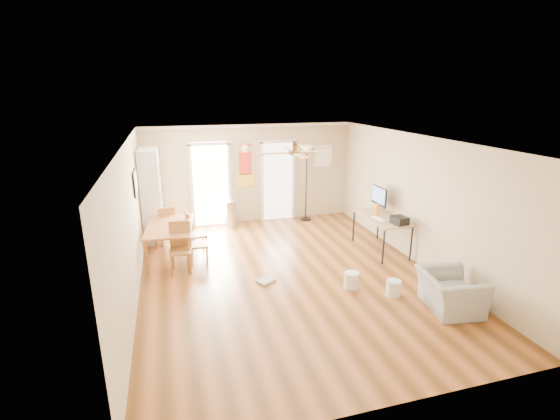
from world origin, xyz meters
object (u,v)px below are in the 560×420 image
object	(u,v)px
dining_chair_right_a	(196,233)
torchiere_lamp	(306,184)
dining_table	(171,243)
armchair	(449,292)
wastebasket_a	(351,280)
trash_can	(231,214)
bookshelf	(151,195)
printer	(400,220)
dining_chair_near	(180,248)
computer_desk	(381,234)
dining_chair_right_b	(199,242)
dining_chair_far	(165,226)
wastebasket_b	(394,288)

from	to	relation	value
dining_chair_right_a	torchiere_lamp	distance (m)	3.48
dining_table	armchair	xyz separation A→B (m)	(4.30, -3.29, -0.07)
wastebasket_a	trash_can	bearing A→B (deg)	111.06
bookshelf	printer	distance (m)	5.61
dining_chair_right_a	wastebasket_a	xyz separation A→B (m)	(2.54, -2.40, -0.33)
printer	dining_chair_near	bearing A→B (deg)	163.09
dining_chair_right_a	dining_chair_near	xyz separation A→B (m)	(-0.38, -0.89, 0.02)
dining_table	computer_desk	size ratio (longest dim) A/B	1.04
dining_chair_right_a	trash_can	size ratio (longest dim) A/B	1.38
bookshelf	dining_chair_near	xyz separation A→B (m)	(0.54, -2.03, -0.59)
bookshelf	dining_chair_right_b	distance (m)	2.02
dining_chair_right_a	wastebasket_a	size ratio (longest dim) A/B	3.15
dining_chair_right_a	dining_chair_far	world-z (taller)	dining_chair_right_a
dining_chair_right_b	torchiere_lamp	world-z (taller)	torchiere_lamp
wastebasket_a	dining_chair_near	bearing A→B (deg)	152.51
printer	armchair	size ratio (longest dim) A/B	0.33
bookshelf	computer_desk	xyz separation A→B (m)	(4.85, -2.09, -0.70)
dining_chair_near	armchair	size ratio (longest dim) A/B	1.04
wastebasket_a	armchair	size ratio (longest dim) A/B	0.32
dining_table	printer	bearing A→B (deg)	-15.26
dining_chair_near	wastebasket_b	size ratio (longest dim) A/B	3.49
dining_chair_near	printer	size ratio (longest dim) A/B	3.17
dining_chair_right_a	armchair	xyz separation A→B (m)	(3.75, -3.50, -0.17)
dining_chair_near	armchair	world-z (taller)	dining_chair_near
printer	wastebasket_b	distance (m)	1.81
dining_table	dining_chair_near	distance (m)	0.71
dining_chair_near	wastebasket_b	bearing A→B (deg)	-23.71
dining_table	dining_chair_far	world-z (taller)	dining_chair_far
dining_chair_right_b	dining_chair_near	xyz separation A→B (m)	(-0.38, -0.34, 0.04)
trash_can	dining_chair_right_a	bearing A→B (deg)	-122.36
dining_chair_right_a	wastebasket_b	distance (m)	4.25
dining_chair_near	dining_chair_far	xyz separation A→B (m)	(-0.27, 1.60, -0.04)
printer	torchiere_lamp	bearing A→B (deg)	98.60
dining_chair_right_b	armchair	distance (m)	4.78
trash_can	wastebasket_a	size ratio (longest dim) A/B	2.28
dining_chair_right_a	armchair	bearing A→B (deg)	-139.20
torchiere_lamp	printer	size ratio (longest dim) A/B	6.49
dining_chair_right_b	printer	world-z (taller)	printer
computer_desk	armchair	distance (m)	2.56
dining_chair_right_b	printer	distance (m)	4.17
wastebasket_a	wastebasket_b	size ratio (longest dim) A/B	1.06
dining_chair_near	trash_can	xyz separation A→B (m)	(1.38, 2.47, -0.15)
torchiere_lamp	computer_desk	xyz separation A→B (m)	(0.87, -2.51, -0.63)
dining_chair_near	torchiere_lamp	world-z (taller)	torchiere_lamp
dining_chair_right_b	trash_can	xyz separation A→B (m)	(1.01, 2.13, -0.11)
dining_chair_right_b	trash_can	distance (m)	2.36
trash_can	computer_desk	distance (m)	3.88
bookshelf	trash_can	size ratio (longest dim) A/B	3.14
trash_can	armchair	size ratio (longest dim) A/B	0.72
trash_can	computer_desk	world-z (taller)	computer_desk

